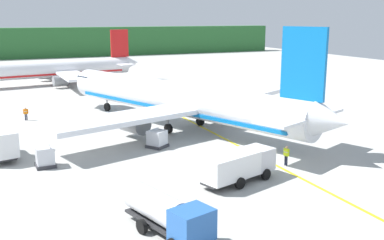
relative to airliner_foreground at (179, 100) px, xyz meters
The scene contains 9 objects.
airliner_foreground is the anchor object (origin of this frame).
airliner_mid_apron 43.01m from the airliner_foreground, 101.64° to the left, with size 35.59×29.48×10.16m.
service_truck_baggage 26.73m from the airliner_foreground, 113.65° to the right, with size 3.76×7.02×2.40m.
service_truck_pushback 18.62m from the airliner_foreground, 97.70° to the right, with size 6.97×4.06×2.46m.
cargo_container_near 18.16m from the airliner_foreground, 152.22° to the right, with size 1.71×1.71×1.89m.
cargo_container_mid 8.61m from the airliner_foreground, 127.82° to the right, with size 2.43×2.43×1.84m.
crew_marshaller 16.97m from the airliner_foreground, 78.34° to the right, with size 0.34×0.61×1.78m.
crew_loader_left 19.94m from the airliner_foreground, 144.36° to the left, with size 0.61×0.34×1.65m.
apron_guide_line 6.20m from the airliner_foreground, 59.53° to the right, with size 0.30×60.00×0.01m, color yellow.
Camera 1 is at (12.83, -25.02, 12.78)m, focal length 42.60 mm.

